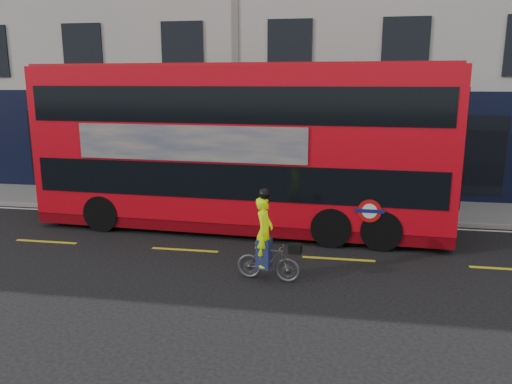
# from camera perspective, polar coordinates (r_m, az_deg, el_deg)

# --- Properties ---
(ground) EXTENTS (120.00, 120.00, 0.00)m
(ground) POSITION_cam_1_polar(r_m,az_deg,el_deg) (12.03, -10.34, -8.86)
(ground) COLOR black
(ground) RESTS_ON ground
(pavement) EXTENTS (60.00, 3.00, 0.12)m
(pavement) POSITION_cam_1_polar(r_m,az_deg,el_deg) (17.97, -3.25, -1.27)
(pavement) COLOR slate
(pavement) RESTS_ON ground
(kerb) EXTENTS (60.00, 0.12, 0.13)m
(kerb) POSITION_cam_1_polar(r_m,az_deg,el_deg) (16.55, -4.42, -2.47)
(kerb) COLOR gray
(kerb) RESTS_ON ground
(building_terrace) EXTENTS (50.00, 10.07, 15.00)m
(building_terrace) POSITION_cam_1_polar(r_m,az_deg,el_deg) (23.97, 0.23, 20.11)
(building_terrace) COLOR #BBB7B0
(building_terrace) RESTS_ON ground
(road_edge_line) EXTENTS (58.00, 0.10, 0.01)m
(road_edge_line) POSITION_cam_1_polar(r_m,az_deg,el_deg) (16.29, -4.67, -2.95)
(road_edge_line) COLOR silver
(road_edge_line) RESTS_ON ground
(lane_dashes) EXTENTS (58.00, 0.12, 0.01)m
(lane_dashes) POSITION_cam_1_polar(r_m,az_deg,el_deg) (13.36, -8.12, -6.56)
(lane_dashes) COLOR gold
(lane_dashes) RESTS_ON ground
(bus) EXTENTS (12.08, 3.24, 4.83)m
(bus) POSITION_cam_1_polar(r_m,az_deg,el_deg) (14.69, -1.68, 5.22)
(bus) COLOR red
(bus) RESTS_ON ground
(cyclist) EXTENTS (1.49, 0.61, 2.10)m
(cyclist) POSITION_cam_1_polar(r_m,az_deg,el_deg) (11.09, 1.24, -6.58)
(cyclist) COLOR #4F5254
(cyclist) RESTS_ON ground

